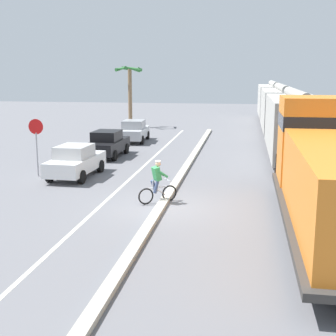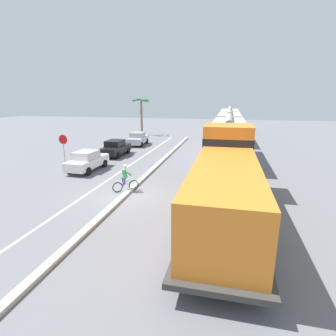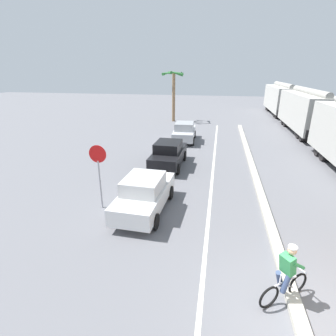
# 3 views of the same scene
# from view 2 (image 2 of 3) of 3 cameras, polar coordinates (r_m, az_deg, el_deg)

# --- Properties ---
(ground_plane) EXTENTS (120.00, 120.00, 0.00)m
(ground_plane) POSITION_cam_2_polar(r_m,az_deg,el_deg) (16.44, -8.99, -5.68)
(ground_plane) COLOR slate
(median_curb) EXTENTS (0.36, 36.00, 0.16)m
(median_curb) POSITION_cam_2_polar(r_m,az_deg,el_deg) (21.81, -3.16, -0.07)
(median_curb) COLOR #B2AD9E
(median_curb) RESTS_ON ground
(lane_stripe) EXTENTS (0.14, 36.00, 0.01)m
(lane_stripe) POSITION_cam_2_polar(r_m,az_deg,el_deg) (22.60, -9.02, 0.10)
(lane_stripe) COLOR silver
(lane_stripe) RESTS_ON ground
(locomotive) EXTENTS (3.10, 11.61, 4.20)m
(locomotive) POSITION_cam_2_polar(r_m,az_deg,el_deg) (13.21, 12.41, -2.82)
(locomotive) COLOR orange
(locomotive) RESTS_ON ground
(hopper_car_lead) EXTENTS (2.90, 10.60, 4.18)m
(hopper_car_lead) POSITION_cam_2_polar(r_m,az_deg,el_deg) (25.02, 12.94, 6.20)
(hopper_car_lead) COLOR #B2AFA7
(hopper_car_lead) RESTS_ON ground
(hopper_car_middle) EXTENTS (2.90, 10.60, 4.18)m
(hopper_car_middle) POSITION_cam_2_polar(r_m,az_deg,el_deg) (36.54, 13.11, 8.89)
(hopper_car_middle) COLOR #B4B1AA
(hopper_car_middle) RESTS_ON ground
(hopper_car_trailing) EXTENTS (2.90, 10.60, 4.18)m
(hopper_car_trailing) POSITION_cam_2_polar(r_m,az_deg,el_deg) (48.09, 13.19, 10.29)
(hopper_car_trailing) COLOR #BAB8B0
(hopper_car_trailing) RESTS_ON ground
(parked_car_white) EXTENTS (1.96, 4.26, 1.62)m
(parked_car_white) POSITION_cam_2_polar(r_m,az_deg,el_deg) (22.27, -17.17, 1.53)
(parked_car_white) COLOR silver
(parked_car_white) RESTS_ON ground
(parked_car_black) EXTENTS (1.90, 4.23, 1.62)m
(parked_car_black) POSITION_cam_2_polar(r_m,az_deg,el_deg) (27.30, -11.33, 4.32)
(parked_car_black) COLOR black
(parked_car_black) RESTS_ON ground
(parked_car_silver) EXTENTS (1.99, 4.28, 1.62)m
(parked_car_silver) POSITION_cam_2_polar(r_m,az_deg,el_deg) (33.10, -6.58, 6.37)
(parked_car_silver) COLOR #B7BABF
(parked_car_silver) RESTS_ON ground
(cyclist) EXTENTS (1.40, 1.07, 1.71)m
(cyclist) POSITION_cam_2_polar(r_m,az_deg,el_deg) (16.74, -9.32, -2.35)
(cyclist) COLOR black
(cyclist) RESTS_ON ground
(stop_sign) EXTENTS (0.76, 0.08, 2.88)m
(stop_sign) POSITION_cam_2_polar(r_m,az_deg,el_deg) (22.97, -21.78, 4.60)
(stop_sign) COLOR gray
(stop_sign) RESTS_ON ground
(palm_tree_near) EXTENTS (2.59, 2.71, 5.81)m
(palm_tree_near) POSITION_cam_2_polar(r_m,az_deg,el_deg) (42.16, -5.85, 12.95)
(palm_tree_near) COLOR #846647
(palm_tree_near) RESTS_ON ground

